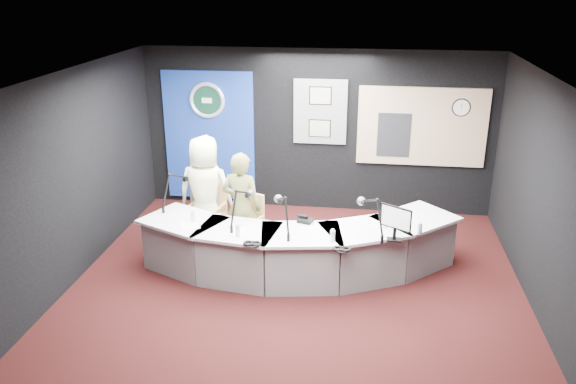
# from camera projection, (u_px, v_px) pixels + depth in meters

# --- Properties ---
(ground) EXTENTS (6.00, 6.00, 0.00)m
(ground) POSITION_uv_depth(u_px,v_px,m) (295.00, 292.00, 7.62)
(ground) COLOR black
(ground) RESTS_ON ground
(ceiling) EXTENTS (6.00, 6.00, 0.02)m
(ceiling) POSITION_uv_depth(u_px,v_px,m) (296.00, 79.00, 6.63)
(ceiling) COLOR silver
(ceiling) RESTS_ON ground
(wall_back) EXTENTS (6.00, 0.02, 2.80)m
(wall_back) POSITION_uv_depth(u_px,v_px,m) (317.00, 131.00, 9.90)
(wall_back) COLOR black
(wall_back) RESTS_ON ground
(wall_front) EXTENTS (6.00, 0.02, 2.80)m
(wall_front) POSITION_uv_depth(u_px,v_px,m) (245.00, 332.00, 4.34)
(wall_front) COLOR black
(wall_front) RESTS_ON ground
(wall_left) EXTENTS (0.02, 6.00, 2.80)m
(wall_left) POSITION_uv_depth(u_px,v_px,m) (67.00, 182.00, 7.51)
(wall_left) COLOR black
(wall_left) RESTS_ON ground
(wall_right) EXTENTS (0.02, 6.00, 2.80)m
(wall_right) POSITION_uv_depth(u_px,v_px,m) (550.00, 205.00, 6.74)
(wall_right) COLOR black
(wall_right) RESTS_ON ground
(broadcast_desk) EXTENTS (4.50, 1.90, 0.75)m
(broadcast_desk) POSITION_uv_depth(u_px,v_px,m) (296.00, 248.00, 8.00)
(broadcast_desk) COLOR silver
(broadcast_desk) RESTS_ON ground
(backdrop_panel) EXTENTS (1.60, 0.05, 2.30)m
(backdrop_panel) POSITION_uv_depth(u_px,v_px,m) (209.00, 136.00, 10.17)
(backdrop_panel) COLOR navy
(backdrop_panel) RESTS_ON wall_back
(agency_seal) EXTENTS (0.63, 0.07, 0.63)m
(agency_seal) POSITION_uv_depth(u_px,v_px,m) (207.00, 100.00, 9.90)
(agency_seal) COLOR silver
(agency_seal) RESTS_ON backdrop_panel
(seal_center) EXTENTS (0.48, 0.01, 0.48)m
(seal_center) POSITION_uv_depth(u_px,v_px,m) (207.00, 100.00, 9.91)
(seal_center) COLOR #0D3021
(seal_center) RESTS_ON backdrop_panel
(pinboard) EXTENTS (0.90, 0.04, 1.10)m
(pinboard) POSITION_uv_depth(u_px,v_px,m) (320.00, 112.00, 9.75)
(pinboard) COLOR slate
(pinboard) RESTS_ON wall_back
(framed_photo_upper) EXTENTS (0.34, 0.02, 0.27)m
(framed_photo_upper) POSITION_uv_depth(u_px,v_px,m) (320.00, 96.00, 9.62)
(framed_photo_upper) COLOR gray
(framed_photo_upper) RESTS_ON pinboard
(framed_photo_lower) EXTENTS (0.34, 0.02, 0.27)m
(framed_photo_lower) POSITION_uv_depth(u_px,v_px,m) (320.00, 128.00, 9.82)
(framed_photo_lower) COLOR gray
(framed_photo_lower) RESTS_ON pinboard
(booth_window_frame) EXTENTS (2.12, 0.06, 1.32)m
(booth_window_frame) POSITION_uv_depth(u_px,v_px,m) (422.00, 127.00, 9.60)
(booth_window_frame) COLOR tan
(booth_window_frame) RESTS_ON wall_back
(booth_glow) EXTENTS (2.00, 0.02, 1.20)m
(booth_glow) POSITION_uv_depth(u_px,v_px,m) (422.00, 127.00, 9.59)
(booth_glow) COLOR tan
(booth_glow) RESTS_ON booth_window_frame
(equipment_rack) EXTENTS (0.55, 0.02, 0.75)m
(equipment_rack) POSITION_uv_depth(u_px,v_px,m) (394.00, 135.00, 9.68)
(equipment_rack) COLOR black
(equipment_rack) RESTS_ON booth_window_frame
(wall_clock) EXTENTS (0.28, 0.01, 0.28)m
(wall_clock) POSITION_uv_depth(u_px,v_px,m) (461.00, 108.00, 9.37)
(wall_clock) COLOR white
(wall_clock) RESTS_ON booth_window_frame
(armchair_left) EXTENTS (0.69, 0.69, 1.06)m
(armchair_left) POSITION_uv_depth(u_px,v_px,m) (206.00, 212.00, 8.80)
(armchair_left) COLOR tan
(armchair_left) RESTS_ON ground
(armchair_right) EXTENTS (0.77, 0.77, 1.05)m
(armchair_right) POSITION_uv_depth(u_px,v_px,m) (242.00, 225.00, 8.35)
(armchair_right) COLOR tan
(armchair_right) RESTS_ON ground
(draped_jacket) EXTENTS (0.51, 0.19, 0.70)m
(draped_jacket) POSITION_uv_depth(u_px,v_px,m) (206.00, 201.00, 9.00)
(draped_jacket) COLOR gray
(draped_jacket) RESTS_ON armchair_left
(person_man) EXTENTS (0.87, 0.59, 1.73)m
(person_man) POSITION_uv_depth(u_px,v_px,m) (205.00, 192.00, 8.68)
(person_man) COLOR #FEFFCB
(person_man) RESTS_ON ground
(person_woman) EXTENTS (0.65, 0.49, 1.62)m
(person_woman) POSITION_uv_depth(u_px,v_px,m) (242.00, 207.00, 8.25)
(person_woman) COLOR olive
(person_woman) RESTS_ON ground
(computer_monitor) EXTENTS (0.41, 0.28, 0.32)m
(computer_monitor) POSITION_uv_depth(u_px,v_px,m) (396.00, 217.00, 7.24)
(computer_monitor) COLOR black
(computer_monitor) RESTS_ON broadcast_desk
(desk_phone) EXTENTS (0.23, 0.21, 0.05)m
(desk_phone) POSITION_uv_depth(u_px,v_px,m) (305.00, 220.00, 7.89)
(desk_phone) COLOR black
(desk_phone) RESTS_ON broadcast_desk
(headphones_near) EXTENTS (0.19, 0.19, 0.03)m
(headphones_near) POSITION_uv_depth(u_px,v_px,m) (342.00, 249.00, 7.08)
(headphones_near) COLOR black
(headphones_near) RESTS_ON broadcast_desk
(headphones_far) EXTENTS (0.21, 0.21, 0.03)m
(headphones_far) POSITION_uv_depth(u_px,v_px,m) (252.00, 243.00, 7.23)
(headphones_far) COLOR black
(headphones_far) RESTS_ON broadcast_desk
(paper_stack) EXTENTS (0.37, 0.40, 0.00)m
(paper_stack) POSITION_uv_depth(u_px,v_px,m) (189.00, 225.00, 7.80)
(paper_stack) COLOR white
(paper_stack) RESTS_ON broadcast_desk
(notepad) EXTENTS (0.28, 0.34, 0.00)m
(notepad) POSITION_uv_depth(u_px,v_px,m) (236.00, 231.00, 7.60)
(notepad) COLOR white
(notepad) RESTS_ON broadcast_desk
(boom_mic_a) EXTENTS (0.34, 0.70, 0.60)m
(boom_mic_a) POSITION_uv_depth(u_px,v_px,m) (176.00, 186.00, 8.35)
(boom_mic_a) COLOR black
(boom_mic_a) RESTS_ON broadcast_desk
(boom_mic_b) EXTENTS (0.25, 0.73, 0.60)m
(boom_mic_b) POSITION_uv_depth(u_px,v_px,m) (241.00, 204.00, 7.73)
(boom_mic_b) COLOR black
(boom_mic_b) RESTS_ON broadcast_desk
(boom_mic_c) EXTENTS (0.34, 0.70, 0.60)m
(boom_mic_c) POSITION_uv_depth(u_px,v_px,m) (283.00, 210.00, 7.51)
(boom_mic_c) COLOR black
(boom_mic_c) RESTS_ON broadcast_desk
(boom_mic_d) EXTENTS (0.40, 0.67, 0.60)m
(boom_mic_d) POSITION_uv_depth(u_px,v_px,m) (372.00, 212.00, 7.45)
(boom_mic_d) COLOR black
(boom_mic_d) RESTS_ON broadcast_desk
(water_bottles) EXTENTS (3.10, 0.60, 0.18)m
(water_bottles) POSITION_uv_depth(u_px,v_px,m) (303.00, 225.00, 7.58)
(water_bottles) COLOR silver
(water_bottles) RESTS_ON broadcast_desk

